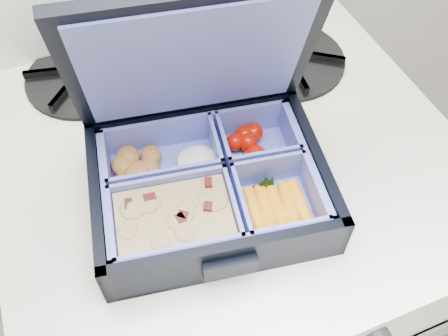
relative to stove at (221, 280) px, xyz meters
name	(u,v)px	position (x,y,z in m)	size (l,w,h in m)	color
stove	(221,280)	(0.00, 0.00, 0.00)	(0.58, 0.58, 0.87)	silver
bento_box	(209,186)	(-0.05, -0.09, 0.47)	(0.26, 0.20, 0.06)	black
burner_grate	(285,54)	(0.14, 0.10, 0.45)	(0.18, 0.18, 0.03)	black
burner_grate_rear	(84,73)	(-0.14, 0.17, 0.45)	(0.17, 0.17, 0.02)	black
fork	(179,127)	(-0.04, 0.03, 0.44)	(0.02, 0.18, 0.01)	#9A9BA5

